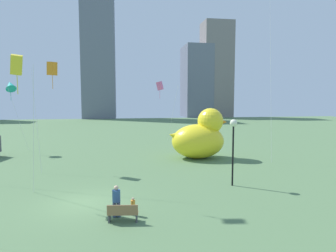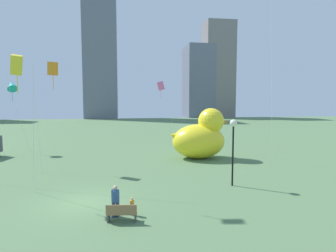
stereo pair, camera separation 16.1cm
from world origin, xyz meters
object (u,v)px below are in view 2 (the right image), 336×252
(giant_inflatable_duck, at_px, (201,137))
(kite_teal, at_px, (12,85))
(lamppost, at_px, (233,134))
(kite_orange, at_px, (53,69))
(person_adult, at_px, (115,200))
(kite_pink, at_px, (161,86))
(kite_yellow, at_px, (17,66))
(person_child, at_px, (132,205))
(park_bench, at_px, (122,213))

(giant_inflatable_duck, height_order, kite_teal, kite_teal)
(lamppost, relative_size, kite_orange, 0.51)
(person_adult, bearing_deg, kite_pink, 77.40)
(kite_orange, distance_m, kite_yellow, 7.75)
(person_adult, relative_size, kite_yellow, 0.19)
(giant_inflatable_duck, distance_m, kite_teal, 21.58)
(kite_orange, bearing_deg, person_child, -61.69)
(giant_inflatable_duck, height_order, kite_orange, kite_orange)
(person_child, bearing_deg, park_bench, -124.03)
(kite_pink, xyz_separation_m, kite_orange, (-10.81, -12.83, 0.85))
(person_adult, height_order, lamppost, lamppost)
(person_child, distance_m, kite_yellow, 10.51)
(kite_pink, bearing_deg, giant_inflatable_duck, -76.51)
(park_bench, xyz_separation_m, kite_pink, (5.15, 25.09, 7.09))
(person_adult, relative_size, kite_orange, 0.18)
(person_child, height_order, giant_inflatable_duck, giant_inflatable_duck)
(kite_pink, bearing_deg, kite_orange, -130.10)
(kite_pink, bearing_deg, person_child, -100.77)
(kite_yellow, relative_size, kite_teal, 1.05)
(giant_inflatable_duck, bearing_deg, kite_teal, 160.73)
(person_adult, xyz_separation_m, kite_yellow, (-5.64, 3.85, 6.99))
(giant_inflatable_duck, xyz_separation_m, lamppost, (-0.24, -9.37, 1.45))
(kite_pink, bearing_deg, kite_teal, -167.20)
(park_bench, distance_m, lamppost, 9.49)
(person_child, height_order, kite_orange, kite_orange)
(giant_inflatable_duck, relative_size, lamppost, 1.32)
(person_adult, distance_m, kite_orange, 14.81)
(park_bench, relative_size, kite_orange, 0.17)
(kite_pink, relative_size, kite_orange, 0.91)
(lamppost, distance_m, kite_pink, 20.70)
(lamppost, bearing_deg, person_child, -149.34)
(park_bench, relative_size, giant_inflatable_duck, 0.25)
(kite_yellow, bearing_deg, park_bench, -37.28)
(kite_pink, relative_size, kite_yellow, 0.96)
(park_bench, bearing_deg, kite_yellow, 142.72)
(person_child, relative_size, lamppost, 0.20)
(giant_inflatable_duck, xyz_separation_m, kite_orange, (-13.40, -2.03, 6.28))
(park_bench, xyz_separation_m, giant_inflatable_duck, (7.74, 14.29, 1.66))
(lamppost, bearing_deg, kite_teal, 140.16)
(lamppost, height_order, kite_orange, kite_orange)
(lamppost, height_order, kite_pink, kite_pink)
(lamppost, bearing_deg, person_adult, -151.51)
(person_adult, height_order, giant_inflatable_duck, giant_inflatable_duck)
(kite_pink, height_order, kite_orange, kite_orange)
(person_adult, xyz_separation_m, kite_teal, (-11.71, 20.52, 6.48))
(person_child, distance_m, kite_orange, 15.25)
(giant_inflatable_duck, bearing_deg, person_child, -118.11)
(person_child, relative_size, kite_orange, 0.10)
(person_child, xyz_separation_m, kite_orange, (-6.18, 11.48, 7.90))
(lamppost, bearing_deg, park_bench, -146.77)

